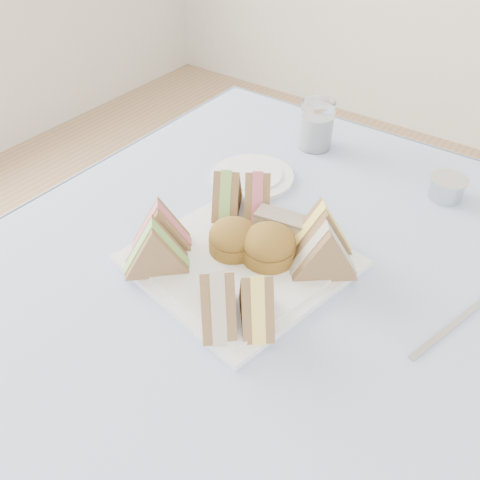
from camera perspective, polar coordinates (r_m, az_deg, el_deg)
The scene contains 18 objects.
table at distance 1.14m, azimuth 5.16°, elevation -17.32°, with size 0.90×0.90×0.74m, color brown.
tablecloth at distance 0.86m, azimuth 6.58°, elevation -3.49°, with size 1.02×1.02×0.01m, color #98B4D0.
serving_plate at distance 0.86m, azimuth 0.00°, elevation -2.27°, with size 0.30×0.30×0.01m, color white.
sandwich_fl_a at distance 0.86m, azimuth -8.51°, elevation 1.56°, with size 0.10×0.05×0.09m, color brown, non-canonical shape.
sandwich_fl_b at distance 0.82m, azimuth -9.07°, elevation -0.63°, with size 0.10×0.05×0.09m, color brown, non-canonical shape.
sandwich_fr_a at distance 0.73m, azimuth 1.79°, elevation -6.22°, with size 0.09×0.04×0.08m, color brown, non-canonical shape.
sandwich_fr_b at distance 0.73m, azimuth -2.40°, elevation -5.97°, with size 0.10×0.05×0.09m, color brown, non-canonical shape.
sandwich_bl_a at distance 0.93m, azimuth -1.40°, elevation 5.23°, with size 0.09×0.04×0.08m, color brown, non-canonical shape.
sandwich_bl_b at distance 0.93m, azimuth 1.89°, elevation 5.14°, with size 0.09×0.04×0.08m, color brown, non-canonical shape.
sandwich_br_a at distance 0.81m, azimuth 9.03°, elevation -0.93°, with size 0.10×0.05×0.09m, color brown, non-canonical shape.
sandwich_br_b at distance 0.85m, azimuth 8.69°, elevation 1.34°, with size 0.10×0.05×0.09m, color brown, non-canonical shape.
scone_left at distance 0.85m, azimuth -0.72°, elevation 0.24°, with size 0.08×0.08×0.05m, color brown.
scone_right at distance 0.84m, azimuth 3.10°, elevation -0.56°, with size 0.09×0.09×0.06m, color brown.
pastry_slice at distance 0.89m, azimuth 4.50°, elevation 1.54°, with size 0.09×0.04×0.04m, color beige.
side_plate at distance 1.06m, azimuth 1.35°, elevation 6.75°, with size 0.16×0.16×0.01m, color white.
water_glass at distance 1.16m, azimuth 8.18°, elevation 12.07°, with size 0.07×0.07×0.10m, color white.
tea_strainer at distance 1.07m, azimuth 21.20°, elevation 5.10°, with size 0.07×0.07×0.04m, color #B5B5B6.
fork at distance 0.82m, azimuth 21.36°, elevation -8.79°, with size 0.01×0.17×0.00m, color #B5B5B6.
Camera 1 is at (0.29, -0.56, 1.32)m, focal length 40.00 mm.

